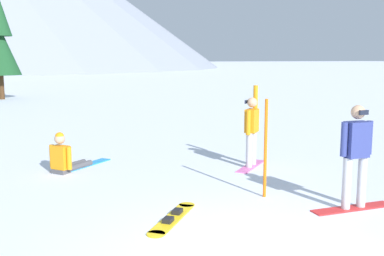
{
  "coord_description": "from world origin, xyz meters",
  "views": [
    {
      "loc": [
        -3.21,
        -4.89,
        2.58
      ],
      "look_at": [
        1.14,
        4.7,
        1.0
      ],
      "focal_mm": 43.14,
      "sensor_mm": 36.0,
      "label": 1
    }
  ],
  "objects_px": {
    "snowboarder_midground": "(252,129)",
    "snowboarder_background": "(66,158)",
    "loose_snowboard_near_left": "(173,218)",
    "snowboarder_foreground": "(356,155)",
    "trail_marker_pole": "(265,149)"
  },
  "relations": [
    {
      "from": "snowboarder_foreground",
      "to": "snowboarder_background",
      "type": "height_order",
      "value": "snowboarder_foreground"
    },
    {
      "from": "snowboarder_midground",
      "to": "snowboarder_background",
      "type": "height_order",
      "value": "snowboarder_midground"
    },
    {
      "from": "snowboarder_foreground",
      "to": "loose_snowboard_near_left",
      "type": "height_order",
      "value": "snowboarder_foreground"
    },
    {
      "from": "snowboarder_midground",
      "to": "trail_marker_pole",
      "type": "distance_m",
      "value": 2.47
    },
    {
      "from": "snowboarder_foreground",
      "to": "snowboarder_midground",
      "type": "bearing_deg",
      "value": 89.07
    },
    {
      "from": "snowboarder_midground",
      "to": "snowboarder_background",
      "type": "relative_size",
      "value": 1.22
    },
    {
      "from": "snowboarder_background",
      "to": "snowboarder_midground",
      "type": "bearing_deg",
      "value": -18.06
    },
    {
      "from": "snowboarder_foreground",
      "to": "snowboarder_midground",
      "type": "distance_m",
      "value": 3.46
    },
    {
      "from": "snowboarder_background",
      "to": "loose_snowboard_near_left",
      "type": "height_order",
      "value": "snowboarder_background"
    },
    {
      "from": "loose_snowboard_near_left",
      "to": "snowboarder_foreground",
      "type": "bearing_deg",
      "value": -14.96
    },
    {
      "from": "snowboarder_foreground",
      "to": "snowboarder_midground",
      "type": "relative_size",
      "value": 0.93
    },
    {
      "from": "snowboarder_midground",
      "to": "trail_marker_pole",
      "type": "relative_size",
      "value": 1.05
    },
    {
      "from": "snowboarder_foreground",
      "to": "snowboarder_background",
      "type": "xyz_separation_m",
      "value": [
        -4.09,
        4.81,
        -0.64
      ]
    },
    {
      "from": "snowboarder_foreground",
      "to": "trail_marker_pole",
      "type": "relative_size",
      "value": 0.98
    },
    {
      "from": "trail_marker_pole",
      "to": "snowboarder_foreground",
      "type": "bearing_deg",
      "value": -50.65
    }
  ]
}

